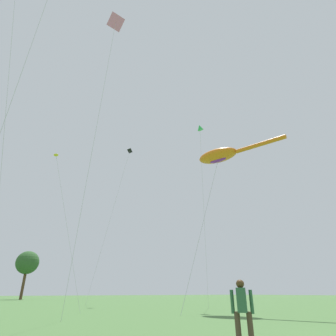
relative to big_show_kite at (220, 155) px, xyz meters
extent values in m
ellipsoid|color=orange|center=(-0.08, 0.24, 0.03)|extent=(3.25, 4.27, 1.01)
cylinder|color=orange|center=(1.25, -3.60, -0.12)|extent=(1.77, 4.22, 0.36)
ellipsoid|color=purple|center=(-0.08, 0.24, -0.42)|extent=(1.03, 1.74, 0.36)
cylinder|color=#B2B2B7|center=(-2.73, -0.30, -6.74)|extent=(5.31, 1.13, 12.54)
cylinder|color=#473828|center=(-10.59, -10.98, -12.57)|extent=(0.15, 0.15, 0.86)
cylinder|color=#473828|center=(-10.37, -11.22, -12.57)|extent=(0.15, 0.15, 0.86)
cube|color=#2D5B3D|center=(-10.48, -11.10, -11.85)|extent=(0.48, 0.47, 0.61)
sphere|color=#4C3319|center=(-10.48, -11.10, -11.45)|extent=(0.22, 0.22, 0.22)
cylinder|color=#2D5B3D|center=(-10.65, -10.91, -11.90)|extent=(0.09, 0.09, 0.59)
cylinder|color=#2D5B3D|center=(-10.31, -11.29, -11.90)|extent=(0.09, 0.09, 0.59)
cylinder|color=#B2B2B7|center=(-17.11, -4.75, -4.42)|extent=(0.96, 0.57, 17.16)
cube|color=black|center=(-1.53, 17.10, 7.51)|extent=(0.73, 0.77, 0.54)
cylinder|color=#B2B2B7|center=(-3.74, 16.75, -2.74)|extent=(4.44, 0.71, 20.52)
cube|color=pink|center=(-12.14, -2.89, 6.41)|extent=(1.11, 0.76, 0.94)
cylinder|color=#B2B2B7|center=(-12.37, -1.79, -3.29)|extent=(0.48, 2.22, 19.42)
cone|color=green|center=(1.51, 4.46, 5.90)|extent=(1.00, 0.87, 0.83)
cylinder|color=#B2B2B7|center=(1.92, 5.04, -3.55)|extent=(0.85, 1.16, 18.90)
ellipsoid|color=yellow|center=(-13.14, 6.46, -0.78)|extent=(0.52, 0.61, 0.22)
cylinder|color=#B2B2B7|center=(-11.59, 5.52, -6.89)|extent=(3.12, 1.88, 12.22)
cylinder|color=#B2B2B7|center=(-17.27, -1.45, -2.77)|extent=(3.04, 1.45, 20.47)
cylinder|color=#513823|center=(-7.87, 53.24, -10.31)|extent=(0.57, 0.57, 5.38)
sphere|color=#2D5628|center=(-7.87, 53.24, -5.72)|extent=(4.76, 4.76, 4.76)
camera|label=1|loc=(-16.73, -17.15, -11.67)|focal=30.13mm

